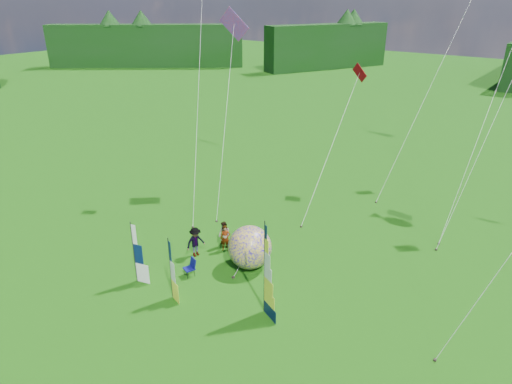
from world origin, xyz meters
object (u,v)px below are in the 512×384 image
Objects in this scene: bol_inflatable at (250,247)px; spectator_c at (196,242)px; side_banner_left at (170,270)px; kite_whale at (498,80)px; spectator_a at (225,238)px; feather_banner_main at (264,270)px; spectator_b at (224,235)px; camp_chair at (189,268)px; spectator_d at (254,245)px; side_banner_far at (134,253)px.

bol_inflatable is 1.35× the size of spectator_c.
kite_whale is (9.59, 19.54, 7.57)m from side_banner_left.
spectator_c reaches higher than spectator_a.
side_banner_left is at bearing -131.56° from feather_banner_main.
spectator_a is at bearing -27.18° from spectator_b.
camp_chair is (-5.06, -0.01, -1.87)m from feather_banner_main.
kite_whale is (8.22, 14.89, 8.00)m from bol_inflatable.
side_banner_left is 1.95× the size of spectator_d.
spectator_b is at bearing -5.08° from spectator_c.
spectator_d is at bearing -116.87° from kite_whale.
side_banner_far is 3.95m from spectator_c.
spectator_b reaches higher than spectator_a.
feather_banner_main reaches higher than side_banner_far.
side_banner_left reaches higher than camp_chair.
side_banner_far is at bearing -138.76° from feather_banner_main.
side_banner_far is at bearing -129.61° from bol_inflatable.
feather_banner_main is 6.35m from spectator_a.
feather_banner_main is 1.38× the size of side_banner_far.
camp_chair is at bearing -131.40° from spectator_c.
side_banner_left is 2.04× the size of spectator_a.
bol_inflatable is 1.49× the size of spectator_b.
kite_whale is at bearing 61.10° from bol_inflatable.
bol_inflatable reaches higher than spectator_a.
side_banner_left is 0.18× the size of kite_whale.
spectator_b is 3.59m from camp_chair.
spectator_c is at bearing 64.22° from side_banner_far.
spectator_b is 0.91× the size of spectator_c.
kite_whale reaches higher than spectator_c.
spectator_a is (1.73, 5.31, -0.90)m from side_banner_far.
spectator_a is 0.96× the size of spectator_d.
side_banner_left is at bearing -64.07° from spectator_b.
side_banner_far is (-6.96, -2.07, -0.66)m from feather_banner_main.
spectator_d is (2.83, 1.90, -0.06)m from spectator_c.
spectator_a is (-2.24, 0.51, -0.42)m from bol_inflatable.
side_banner_left is 5.69m from spectator_d.
camp_chair is at bearing -121.05° from spectator_a.
feather_banner_main reaches higher than spectator_b.
spectator_b is (-0.33, 0.29, 0.01)m from spectator_a.
spectator_b is (-1.20, 5.45, -0.84)m from side_banner_left.
spectator_d is at bearing 114.05° from bol_inflatable.
spectator_d is (-0.40, 0.89, -0.38)m from bol_inflatable.
feather_banner_main is at bearing 1.79° from side_banner_far.
side_banner_far is (-2.60, -0.15, 0.06)m from side_banner_left.
bol_inflatable is at bearing -57.87° from spectator_c.
spectator_a is at bearing -18.21° from spectator_c.
spectator_c is (-0.65, -1.80, 0.09)m from spectator_b.
feather_banner_main is at bearing 20.08° from camp_chair.
spectator_a is at bearing 172.92° from feather_banner_main.
spectator_d is at bearing 43.15° from side_banner_far.
spectator_d is (-3.39, 3.63, -1.53)m from feather_banner_main.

